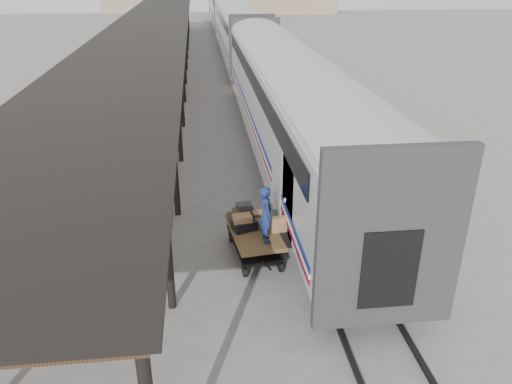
{
  "coord_description": "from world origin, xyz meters",
  "views": [
    {
      "loc": [
        -0.45,
        -12.13,
        7.68
      ],
      "look_at": [
        1.04,
        0.8,
        1.7
      ],
      "focal_mm": 35.0,
      "sensor_mm": 36.0,
      "label": 1
    }
  ],
  "objects": [
    {
      "name": "suitcase_stack",
      "position": [
        0.72,
        0.44,
        1.05
      ],
      "size": [
        1.21,
        1.17,
        0.58
      ],
      "rotation": [
        0.0,
        0.0,
        0.13
      ],
      "color": "#323234",
      "rests_on": "baggage_cart"
    },
    {
      "name": "pedestrian",
      "position": [
        -1.62,
        11.8,
        0.76
      ],
      "size": [
        0.91,
        0.42,
        1.53
      ],
      "primitive_type": "imported",
      "rotation": [
        0.0,
        0.0,
        3.09
      ],
      "color": "black",
      "rests_on": "ground"
    },
    {
      "name": "canopy",
      "position": [
        -3.4,
        24.0,
        4.0
      ],
      "size": [
        4.9,
        64.3,
        4.15
      ],
      "color": "#422B19",
      "rests_on": "ground"
    },
    {
      "name": "train",
      "position": [
        3.19,
        33.79,
        2.69
      ],
      "size": [
        3.45,
        76.01,
        4.01
      ],
      "color": "silver",
      "rests_on": "ground"
    },
    {
      "name": "porter",
      "position": [
        1.15,
        -0.54,
        1.65
      ],
      "size": [
        0.44,
        0.62,
        1.59
      ],
      "primitive_type": "imported",
      "rotation": [
        0.0,
        0.0,
        1.68
      ],
      "color": "navy",
      "rests_on": "baggage_cart"
    },
    {
      "name": "baggage_cart",
      "position": [
        0.9,
        0.11,
        0.65
      ],
      "size": [
        1.54,
        2.54,
        0.86
      ],
      "rotation": [
        0.0,
        0.0,
        0.13
      ],
      "color": "brown",
      "rests_on": "ground"
    },
    {
      "name": "rails",
      "position": [
        3.2,
        34.0,
        0.06
      ],
      "size": [
        1.54,
        150.0,
        0.12
      ],
      "color": "black",
      "rests_on": "ground"
    },
    {
      "name": "luggage_tug",
      "position": [
        -2.19,
        20.07,
        0.64
      ],
      "size": [
        1.36,
        1.78,
        1.39
      ],
      "rotation": [
        0.0,
        0.0,
        -0.29
      ],
      "color": "maroon",
      "rests_on": "ground"
    },
    {
      "name": "ground",
      "position": [
        0.0,
        0.0,
        0.0
      ],
      "size": [
        160.0,
        160.0,
        0.0
      ],
      "primitive_type": "plane",
      "color": "slate",
      "rests_on": "ground"
    }
  ]
}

